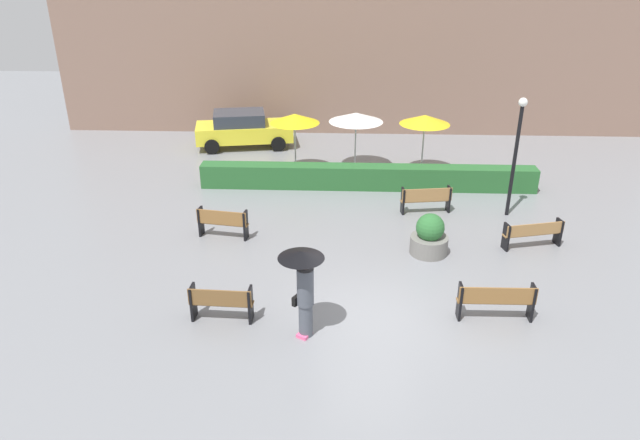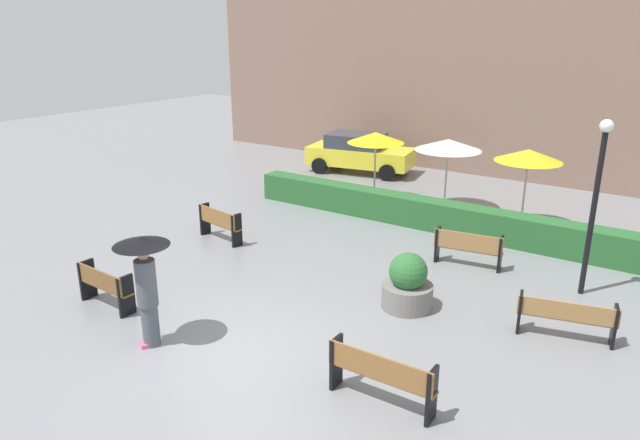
{
  "view_description": "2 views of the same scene",
  "coord_description": "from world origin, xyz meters",
  "px_view_note": "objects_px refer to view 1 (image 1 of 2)",
  "views": [
    {
      "loc": [
        -0.65,
        -11.83,
        8.1
      ],
      "look_at": [
        -1.28,
        3.23,
        1.07
      ],
      "focal_mm": 32.9,
      "sensor_mm": 36.0,
      "label": 1
    },
    {
      "loc": [
        6.68,
        -7.03,
        5.79
      ],
      "look_at": [
        -1.47,
        4.98,
        0.89
      ],
      "focal_mm": 32.83,
      "sensor_mm": 36.0,
      "label": 2
    }
  ],
  "objects_px": {
    "pedestrian_with_umbrella": "(303,281)",
    "patio_umbrella_white": "(356,117)",
    "planter_pot": "(429,237)",
    "bench_back_row": "(426,198)",
    "patio_umbrella_yellow_far": "(425,120)",
    "bench_near_left": "(221,302)",
    "lamp_post": "(517,145)",
    "bench_far_left": "(223,221)",
    "parked_car": "(243,129)",
    "bench_near_right": "(496,300)",
    "bench_far_right": "(533,233)",
    "patio_umbrella_yellow": "(295,119)"
  },
  "relations": [
    {
      "from": "pedestrian_with_umbrella",
      "to": "patio_umbrella_white",
      "type": "distance_m",
      "value": 11.13
    },
    {
      "from": "planter_pot",
      "to": "pedestrian_with_umbrella",
      "type": "bearing_deg",
      "value": -129.33
    },
    {
      "from": "bench_back_row",
      "to": "patio_umbrella_yellow_far",
      "type": "bearing_deg",
      "value": 85.72
    },
    {
      "from": "bench_near_left",
      "to": "planter_pot",
      "type": "relative_size",
      "value": 1.23
    },
    {
      "from": "lamp_post",
      "to": "patio_umbrella_yellow_far",
      "type": "bearing_deg",
      "value": 123.06
    },
    {
      "from": "pedestrian_with_umbrella",
      "to": "lamp_post",
      "type": "xyz_separation_m",
      "value": [
        6.31,
        6.92,
        1.0
      ]
    },
    {
      "from": "bench_far_left",
      "to": "patio_umbrella_yellow_far",
      "type": "distance_m",
      "value": 9.01
    },
    {
      "from": "planter_pot",
      "to": "parked_car",
      "type": "xyz_separation_m",
      "value": [
        -6.98,
        9.82,
        0.29
      ]
    },
    {
      "from": "bench_near_right",
      "to": "parked_car",
      "type": "height_order",
      "value": "parked_car"
    },
    {
      "from": "lamp_post",
      "to": "parked_car",
      "type": "height_order",
      "value": "lamp_post"
    },
    {
      "from": "patio_umbrella_yellow_far",
      "to": "lamp_post",
      "type": "bearing_deg",
      "value": -56.94
    },
    {
      "from": "bench_near_right",
      "to": "pedestrian_with_umbrella",
      "type": "relative_size",
      "value": 0.85
    },
    {
      "from": "pedestrian_with_umbrella",
      "to": "parked_car",
      "type": "relative_size",
      "value": 0.48
    },
    {
      "from": "lamp_post",
      "to": "parked_car",
      "type": "relative_size",
      "value": 0.88
    },
    {
      "from": "bench_near_right",
      "to": "parked_car",
      "type": "xyz_separation_m",
      "value": [
        -8.13,
        13.13,
        0.26
      ]
    },
    {
      "from": "bench_near_left",
      "to": "patio_umbrella_white",
      "type": "distance_m",
      "value": 11.17
    },
    {
      "from": "bench_far_right",
      "to": "bench_far_left",
      "type": "xyz_separation_m",
      "value": [
        -9.26,
        0.26,
        0.06
      ]
    },
    {
      "from": "pedestrian_with_umbrella",
      "to": "patio_umbrella_yellow_far",
      "type": "xyz_separation_m",
      "value": [
        3.88,
        10.65,
        0.78
      ]
    },
    {
      "from": "bench_far_right",
      "to": "planter_pot",
      "type": "xyz_separation_m",
      "value": [
        -3.1,
        -0.49,
        0.04
      ]
    },
    {
      "from": "patio_umbrella_yellow_far",
      "to": "bench_back_row",
      "type": "bearing_deg",
      "value": -94.28
    },
    {
      "from": "bench_back_row",
      "to": "patio_umbrella_yellow",
      "type": "relative_size",
      "value": 0.71
    },
    {
      "from": "bench_far_right",
      "to": "bench_back_row",
      "type": "xyz_separation_m",
      "value": [
        -2.85,
        2.38,
        0.04
      ]
    },
    {
      "from": "bench_far_right",
      "to": "patio_umbrella_white",
      "type": "height_order",
      "value": "patio_umbrella_white"
    },
    {
      "from": "bench_near_right",
      "to": "planter_pot",
      "type": "xyz_separation_m",
      "value": [
        -1.15,
        3.31,
        -0.03
      ]
    },
    {
      "from": "bench_far_left",
      "to": "lamp_post",
      "type": "height_order",
      "value": "lamp_post"
    },
    {
      "from": "bench_near_right",
      "to": "patio_umbrella_white",
      "type": "xyz_separation_m",
      "value": [
        -3.21,
        10.25,
        1.6
      ]
    },
    {
      "from": "bench_far_right",
      "to": "bench_far_left",
      "type": "distance_m",
      "value": 9.26
    },
    {
      "from": "bench_back_row",
      "to": "bench_near_right",
      "type": "relative_size",
      "value": 0.94
    },
    {
      "from": "bench_far_right",
      "to": "bench_near_right",
      "type": "height_order",
      "value": "bench_near_right"
    },
    {
      "from": "bench_far_left",
      "to": "bench_back_row",
      "type": "relative_size",
      "value": 0.93
    },
    {
      "from": "bench_near_left",
      "to": "parked_car",
      "type": "xyz_separation_m",
      "value": [
        -1.64,
        13.44,
        0.3
      ]
    },
    {
      "from": "patio_umbrella_white",
      "to": "bench_near_right",
      "type": "bearing_deg",
      "value": -72.6
    },
    {
      "from": "bench_far_left",
      "to": "pedestrian_with_umbrella",
      "type": "bearing_deg",
      "value": -59.93
    },
    {
      "from": "bench_near_left",
      "to": "patio_umbrella_yellow",
      "type": "xyz_separation_m",
      "value": [
        0.96,
        10.05,
        1.7
      ]
    },
    {
      "from": "bench_far_right",
      "to": "parked_car",
      "type": "distance_m",
      "value": 13.74
    },
    {
      "from": "bench_far_left",
      "to": "lamp_post",
      "type": "xyz_separation_m",
      "value": [
        9.11,
        2.08,
        1.86
      ]
    },
    {
      "from": "bench_far_right",
      "to": "bench_back_row",
      "type": "relative_size",
      "value": 1.07
    },
    {
      "from": "bench_back_row",
      "to": "patio_umbrella_white",
      "type": "height_order",
      "value": "patio_umbrella_white"
    },
    {
      "from": "patio_umbrella_white",
      "to": "planter_pot",
      "type": "bearing_deg",
      "value": -73.46
    },
    {
      "from": "planter_pot",
      "to": "bench_near_right",
      "type": "bearing_deg",
      "value": -70.83
    },
    {
      "from": "planter_pot",
      "to": "lamp_post",
      "type": "height_order",
      "value": "lamp_post"
    },
    {
      "from": "pedestrian_with_umbrella",
      "to": "lamp_post",
      "type": "bearing_deg",
      "value": 47.67
    },
    {
      "from": "lamp_post",
      "to": "patio_umbrella_white",
      "type": "xyz_separation_m",
      "value": [
        -5.02,
        4.1,
        -0.25
      ]
    },
    {
      "from": "pedestrian_with_umbrella",
      "to": "bench_far_left",
      "type": "bearing_deg",
      "value": 120.07
    },
    {
      "from": "bench_near_left",
      "to": "patio_umbrella_yellow_far",
      "type": "xyz_separation_m",
      "value": [
        5.87,
        10.18,
        1.68
      ]
    },
    {
      "from": "bench_far_left",
      "to": "bench_back_row",
      "type": "distance_m",
      "value": 6.75
    },
    {
      "from": "bench_near_left",
      "to": "patio_umbrella_yellow_far",
      "type": "relative_size",
      "value": 0.64
    },
    {
      "from": "bench_near_left",
      "to": "pedestrian_with_umbrella",
      "type": "bearing_deg",
      "value": -13.43
    },
    {
      "from": "pedestrian_with_umbrella",
      "to": "planter_pot",
      "type": "bearing_deg",
      "value": 50.67
    },
    {
      "from": "bench_near_left",
      "to": "patio_umbrella_white",
      "type": "xyz_separation_m",
      "value": [
        3.28,
        10.55,
        1.64
      ]
    }
  ]
}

